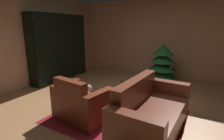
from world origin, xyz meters
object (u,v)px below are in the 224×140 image
couch_red (150,114)px  decorated_tree (162,63)px  coffee_table (116,95)px  book_stack_on_table (114,92)px  bookshelf_unit (62,49)px  armchair_red (81,104)px  bottle_on_table (122,89)px

couch_red → decorated_tree: size_ratio=1.52×
coffee_table → book_stack_on_table: bearing=-108.7°
bookshelf_unit → armchair_red: bookshelf_unit is taller
bottle_on_table → book_stack_on_table: bearing=174.9°
armchair_red → book_stack_on_table: (0.41, 0.53, 0.14)m
decorated_tree → coffee_table: bearing=-97.0°
book_stack_on_table → decorated_tree: 2.54m
couch_red → coffee_table: couch_red is taller
armchair_red → coffee_table: size_ratio=1.74×
bookshelf_unit → bottle_on_table: 3.16m
coffee_table → bottle_on_table: (0.16, -0.06, 0.17)m
bookshelf_unit → coffee_table: size_ratio=3.35×
couch_red → book_stack_on_table: couch_red is taller
decorated_tree → couch_red: bearing=-79.6°
bookshelf_unit → coffee_table: bookshelf_unit is taller
bookshelf_unit → couch_red: bookshelf_unit is taller
coffee_table → book_stack_on_table: size_ratio=2.79×
book_stack_on_table → couch_red: bearing=-17.3°
bookshelf_unit → decorated_tree: size_ratio=1.80×
bottle_on_table → bookshelf_unit: bearing=154.6°
coffee_table → decorated_tree: 2.50m
armchair_red → coffee_table: 0.72m
bookshelf_unit → book_stack_on_table: size_ratio=9.36×
book_stack_on_table → bottle_on_table: bottle_on_table is taller
bookshelf_unit → bottle_on_table: bookshelf_unit is taller
coffee_table → book_stack_on_table: (-0.01, -0.04, 0.08)m
couch_red → decorated_tree: bearing=100.4°
bookshelf_unit → coffee_table: 3.02m
armchair_red → couch_red: bearing=12.6°
couch_red → decorated_tree: 2.83m
bookshelf_unit → book_stack_on_table: (2.65, -1.33, -0.54)m
bottle_on_table → decorated_tree: bearing=86.9°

